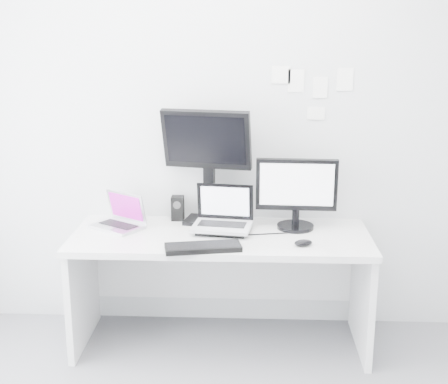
# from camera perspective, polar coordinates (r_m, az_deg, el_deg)

# --- Properties ---
(back_wall) EXTENTS (3.60, 0.00, 3.60)m
(back_wall) POSITION_cam_1_polar(r_m,az_deg,el_deg) (3.92, -0.05, 6.35)
(back_wall) COLOR silver
(back_wall) RESTS_ON ground
(desk) EXTENTS (1.80, 0.70, 0.73)m
(desk) POSITION_cam_1_polar(r_m,az_deg,el_deg) (3.86, -0.29, -9.05)
(desk) COLOR silver
(desk) RESTS_ON ground
(macbook) EXTENTS (0.38, 0.36, 0.23)m
(macbook) POSITION_cam_1_polar(r_m,az_deg,el_deg) (3.87, -9.93, -1.70)
(macbook) COLOR #ACACB1
(macbook) RESTS_ON desk
(speaker) EXTENTS (0.09, 0.09, 0.16)m
(speaker) POSITION_cam_1_polar(r_m,az_deg,el_deg) (4.00, -4.30, -1.49)
(speaker) COLOR black
(speaker) RESTS_ON desk
(dell_laptop) EXTENTS (0.38, 0.32, 0.29)m
(dell_laptop) POSITION_cam_1_polar(r_m,az_deg,el_deg) (3.71, -0.21, -1.65)
(dell_laptop) COLOR #B8BAC0
(dell_laptop) RESTS_ON desk
(rear_monitor) EXTENTS (0.58, 0.30, 0.75)m
(rear_monitor) POSITION_cam_1_polar(r_m,az_deg,el_deg) (3.85, -1.52, 2.48)
(rear_monitor) COLOR black
(rear_monitor) RESTS_ON desk
(samsung_monitor) EXTENTS (0.51, 0.25, 0.46)m
(samsung_monitor) POSITION_cam_1_polar(r_m,az_deg,el_deg) (3.80, 6.71, -0.08)
(samsung_monitor) COLOR black
(samsung_monitor) RESTS_ON desk
(keyboard) EXTENTS (0.45, 0.23, 0.03)m
(keyboard) POSITION_cam_1_polar(r_m,az_deg,el_deg) (3.47, -1.95, -5.14)
(keyboard) COLOR black
(keyboard) RESTS_ON desk
(mouse) EXTENTS (0.13, 0.10, 0.04)m
(mouse) POSITION_cam_1_polar(r_m,az_deg,el_deg) (3.56, 7.34, -4.68)
(mouse) COLOR black
(mouse) RESTS_ON desk
(wall_note_0) EXTENTS (0.10, 0.00, 0.14)m
(wall_note_0) POSITION_cam_1_polar(r_m,az_deg,el_deg) (3.89, 6.68, 10.18)
(wall_note_0) COLOR white
(wall_note_0) RESTS_ON back_wall
(wall_note_1) EXTENTS (0.09, 0.00, 0.13)m
(wall_note_1) POSITION_cam_1_polar(r_m,az_deg,el_deg) (3.91, 8.89, 9.54)
(wall_note_1) COLOR white
(wall_note_1) RESTS_ON back_wall
(wall_note_2) EXTENTS (0.10, 0.00, 0.14)m
(wall_note_2) POSITION_cam_1_polar(r_m,az_deg,el_deg) (3.92, 11.13, 10.19)
(wall_note_2) COLOR white
(wall_note_2) RESTS_ON back_wall
(wall_note_3) EXTENTS (0.11, 0.00, 0.08)m
(wall_note_3) POSITION_cam_1_polar(r_m,az_deg,el_deg) (3.93, 8.50, 7.22)
(wall_note_3) COLOR white
(wall_note_3) RESTS_ON back_wall
(wall_note_4) EXTENTS (0.12, 0.00, 0.11)m
(wall_note_4) POSITION_cam_1_polar(r_m,az_deg,el_deg) (3.88, 5.31, 10.75)
(wall_note_4) COLOR white
(wall_note_4) RESTS_ON back_wall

